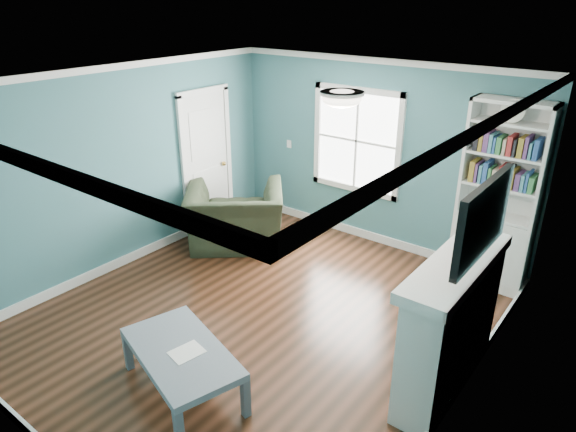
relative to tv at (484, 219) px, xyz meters
The scene contains 13 objects.
floor 2.80m from the tv, behind, with size 5.00×5.00×0.00m, color black.
room_walls 2.21m from the tv, behind, with size 5.00×5.00×5.00m.
trim 2.26m from the tv, behind, with size 4.50×5.00×2.60m.
window 3.40m from the tv, 137.57° to the left, with size 1.40×0.06×1.50m.
bookshelf 2.29m from the tv, 101.57° to the left, with size 0.90×0.35×2.31m.
fireplace 1.10m from the tv, behind, with size 0.44×1.58×1.30m.
tv is the anchor object (origin of this frame).
door 4.63m from the tv, 164.80° to the left, with size 0.12×0.98×2.17m.
ceiling_fixture 1.54m from the tv, behind, with size 0.38×0.38×0.15m.
light_switch 4.38m from the tv, 148.30° to the left, with size 0.08×0.01×0.12m, color white.
recliner 3.94m from the tv, 165.24° to the left, with size 1.33×0.86×1.16m, color #222C1C.
coffee_table 2.84m from the tv, 142.21° to the right, with size 1.39×1.02×0.45m.
paper_sheet 2.76m from the tv, 141.45° to the right, with size 0.22×0.28×0.00m, color white.
Camera 1 is at (3.24, -3.68, 3.38)m, focal length 32.00 mm.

